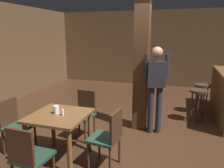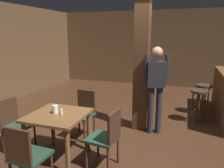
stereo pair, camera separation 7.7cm
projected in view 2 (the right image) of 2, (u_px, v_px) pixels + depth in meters
name	position (u px, v px, depth m)	size (l,w,h in m)	color
ground_plane	(134.00, 134.00, 4.34)	(10.80, 10.80, 0.00)	#382114
wall_back	(162.00, 49.00, 8.18)	(8.00, 0.10, 2.80)	brown
pillar	(142.00, 62.00, 4.35)	(0.28, 0.28, 2.80)	#422816
dining_table	(58.00, 123.00, 3.38)	(0.85, 0.85, 0.75)	brown
chair_east	(107.00, 136.00, 3.17)	(0.47, 0.47, 0.89)	#1E3828
chair_north	(83.00, 111.00, 4.17)	(0.46, 0.46, 0.89)	#1E3828
chair_south	(26.00, 155.00, 2.67)	(0.44, 0.44, 0.89)	#1E3828
chair_west	(14.00, 122.00, 3.66)	(0.44, 0.44, 0.89)	#1E3828
napkin_cup	(55.00, 109.00, 3.37)	(0.08, 0.08, 0.13)	silver
salt_shaker	(62.00, 112.00, 3.30)	(0.03, 0.03, 0.10)	silver
standing_person	(156.00, 84.00, 4.20)	(0.47, 0.29, 1.72)	black
bar_stool_near	(199.00, 98.00, 4.80)	(0.38, 0.38, 0.75)	#2D2319
bar_stool_mid	(203.00, 92.00, 5.32)	(0.38, 0.38, 0.75)	#2D2319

